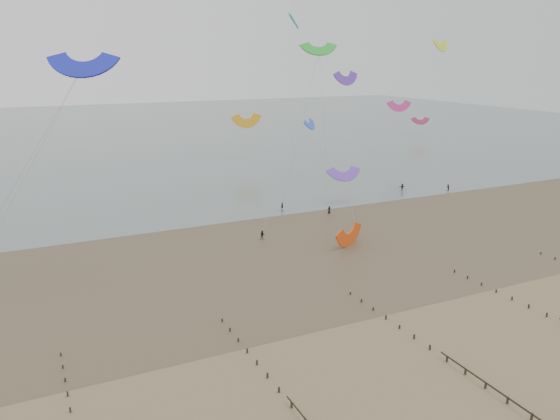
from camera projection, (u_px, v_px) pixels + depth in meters
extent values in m
plane|color=brown|center=(378.00, 342.00, 60.36)|extent=(500.00, 500.00, 0.00)
plane|color=#475654|center=(105.00, 131.00, 234.25)|extent=(500.00, 500.00, 0.00)
plane|color=#473A28|center=(255.00, 247.00, 90.79)|extent=(500.00, 500.00, 0.00)
ellipsoid|color=slate|center=(168.00, 296.00, 72.02)|extent=(23.60, 14.36, 0.01)
ellipsoid|color=slate|center=(310.00, 232.00, 98.38)|extent=(33.64, 18.32, 0.01)
ellipsoid|color=slate|center=(480.00, 221.00, 105.10)|extent=(19.65, 13.67, 0.01)
cube|color=black|center=(70.00, 410.00, 48.31)|extent=(0.16, 0.16, 0.57)
cube|color=black|center=(68.00, 394.00, 50.60)|extent=(0.16, 0.16, 0.54)
cube|color=black|center=(65.00, 380.00, 52.89)|extent=(0.16, 0.16, 0.51)
cube|color=black|center=(63.00, 367.00, 55.19)|extent=(0.16, 0.16, 0.48)
cube|color=black|center=(61.00, 355.00, 57.48)|extent=(0.16, 0.16, 0.45)
cube|color=black|center=(292.00, 405.00, 48.90)|extent=(0.16, 0.16, 0.65)
cube|color=black|center=(279.00, 390.00, 51.19)|extent=(0.16, 0.16, 0.62)
cube|color=black|center=(267.00, 376.00, 53.48)|extent=(0.16, 0.16, 0.59)
cube|color=black|center=(257.00, 363.00, 55.77)|extent=(0.16, 0.16, 0.57)
cube|color=black|center=(247.00, 351.00, 58.07)|extent=(0.16, 0.16, 0.54)
cube|color=black|center=(238.00, 340.00, 60.36)|extent=(0.16, 0.16, 0.51)
cube|color=black|center=(230.00, 330.00, 62.65)|extent=(0.16, 0.16, 0.48)
cube|color=black|center=(222.00, 320.00, 64.94)|extent=(0.16, 0.16, 0.45)
cube|color=black|center=(532.00, 417.00, 47.19)|extent=(0.16, 0.16, 0.77)
cube|color=black|center=(508.00, 401.00, 49.49)|extent=(0.16, 0.16, 0.74)
cube|color=black|center=(486.00, 386.00, 51.78)|extent=(0.16, 0.16, 0.71)
cube|color=black|center=(465.00, 372.00, 54.07)|extent=(0.16, 0.16, 0.68)
cube|color=black|center=(447.00, 359.00, 56.36)|extent=(0.16, 0.16, 0.65)
cube|color=black|center=(430.00, 348.00, 58.65)|extent=(0.16, 0.16, 0.62)
cube|color=black|center=(414.00, 337.00, 60.95)|extent=(0.16, 0.16, 0.59)
cube|color=black|center=(400.00, 327.00, 63.24)|extent=(0.16, 0.16, 0.57)
cube|color=black|center=(386.00, 318.00, 65.53)|extent=(0.16, 0.16, 0.54)
cube|color=black|center=(373.00, 309.00, 67.82)|extent=(0.16, 0.16, 0.51)
cube|color=black|center=(361.00, 301.00, 70.11)|extent=(0.16, 0.16, 0.48)
cube|color=black|center=(350.00, 293.00, 72.41)|extent=(0.16, 0.16, 0.45)
cube|color=black|center=(547.00, 315.00, 66.12)|extent=(0.16, 0.16, 0.62)
cube|color=black|center=(529.00, 307.00, 68.41)|extent=(0.16, 0.16, 0.59)
cube|color=black|center=(512.00, 299.00, 70.70)|extent=(0.16, 0.16, 0.57)
cube|color=black|center=(496.00, 291.00, 72.99)|extent=(0.16, 0.16, 0.54)
cube|color=black|center=(482.00, 284.00, 75.29)|extent=(0.16, 0.16, 0.51)
cube|color=black|center=(468.00, 278.00, 77.58)|extent=(0.16, 0.16, 0.48)
cube|color=black|center=(455.00, 271.00, 79.87)|extent=(0.16, 0.16, 0.45)
cube|color=black|center=(555.00, 258.00, 85.04)|extent=(0.16, 0.16, 0.48)
cube|color=black|center=(541.00, 253.00, 87.33)|extent=(0.16, 0.16, 0.45)
imported|color=black|center=(262.00, 235.00, 94.32)|extent=(0.96, 0.87, 1.63)
imported|color=black|center=(356.00, 232.00, 95.89)|extent=(1.32, 1.13, 1.77)
imported|color=black|center=(448.00, 188.00, 128.71)|extent=(0.94, 1.01, 1.67)
imported|color=black|center=(329.00, 210.00, 110.22)|extent=(0.88, 0.85, 1.52)
imported|color=black|center=(282.00, 207.00, 111.80)|extent=(0.93, 1.13, 1.81)
imported|color=black|center=(402.00, 187.00, 129.33)|extent=(1.57, 0.64, 1.65)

